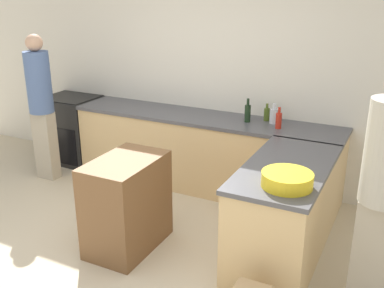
% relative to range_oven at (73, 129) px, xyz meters
% --- Properties ---
extents(ground_plane, '(14.00, 14.00, 0.00)m').
position_rel_range_oven_xyz_m(ground_plane, '(2.00, -1.80, -0.45)').
color(ground_plane, beige).
extents(wall_back, '(8.00, 0.06, 2.70)m').
position_rel_range_oven_xyz_m(wall_back, '(2.00, 0.35, 0.90)').
color(wall_back, silver).
rests_on(wall_back, ground_plane).
extents(counter_back, '(3.24, 0.66, 0.89)m').
position_rel_range_oven_xyz_m(counter_back, '(2.00, 0.00, -0.00)').
color(counter_back, '#D6B27A').
rests_on(counter_back, ground_plane).
extents(counter_peninsula, '(0.69, 1.45, 0.89)m').
position_rel_range_oven_xyz_m(counter_peninsula, '(3.28, -1.02, -0.00)').
color(counter_peninsula, '#D6B27A').
rests_on(counter_peninsula, ground_plane).
extents(range_oven, '(0.75, 0.64, 0.91)m').
position_rel_range_oven_xyz_m(range_oven, '(0.00, 0.00, 0.00)').
color(range_oven, black).
rests_on(range_oven, ground_plane).
extents(island_table, '(0.51, 0.80, 0.87)m').
position_rel_range_oven_xyz_m(island_table, '(1.93, -1.51, -0.01)').
color(island_table, brown).
rests_on(island_table, ground_plane).
extents(mixing_bowl, '(0.39, 0.39, 0.11)m').
position_rel_range_oven_xyz_m(mixing_bowl, '(3.38, -1.45, 0.50)').
color(mixing_bowl, yellow).
rests_on(mixing_bowl, counter_peninsula).
extents(hot_sauce_bottle, '(0.06, 0.06, 0.23)m').
position_rel_range_oven_xyz_m(hot_sauce_bottle, '(2.91, -0.06, 0.53)').
color(hot_sauce_bottle, red).
rests_on(hot_sauce_bottle, counter_back).
extents(vinegar_bottle_clear, '(0.09, 0.09, 0.22)m').
position_rel_range_oven_xyz_m(vinegar_bottle_clear, '(2.81, 0.10, 0.53)').
color(vinegar_bottle_clear, silver).
rests_on(vinegar_bottle_clear, counter_back).
extents(wine_bottle_dark, '(0.07, 0.07, 0.27)m').
position_rel_range_oven_xyz_m(wine_bottle_dark, '(2.53, 0.02, 0.55)').
color(wine_bottle_dark, black).
rests_on(wine_bottle_dark, counter_back).
extents(olive_oil_bottle, '(0.06, 0.06, 0.20)m').
position_rel_range_oven_xyz_m(olive_oil_bottle, '(2.71, 0.17, 0.52)').
color(olive_oil_bottle, '#475B1E').
rests_on(olive_oil_bottle, counter_back).
extents(person_by_range, '(0.29, 0.29, 1.80)m').
position_rel_range_oven_xyz_m(person_by_range, '(0.11, -0.63, 0.54)').
color(person_by_range, '#ADA38E').
rests_on(person_by_range, ground_plane).
extents(person_at_peninsula, '(0.34, 0.34, 1.83)m').
position_rel_range_oven_xyz_m(person_at_peninsula, '(4.05, -1.36, 0.55)').
color(person_at_peninsula, '#ADA38E').
rests_on(person_at_peninsula, ground_plane).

